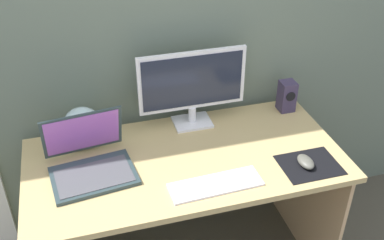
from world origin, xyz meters
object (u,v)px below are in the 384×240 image
laptop (90,161)px  fishbowl (83,126)px  monitor (192,85)px  keyboard_external (216,185)px  speaker_right (287,96)px  mouse (306,162)px

laptop → fishbowl: (-0.01, 0.22, 0.04)m
monitor → keyboard_external: 0.51m
speaker_right → keyboard_external: 0.70m
speaker_right → laptop: laptop is taller
laptop → fishbowl: bearing=92.2°
mouse → keyboard_external: bearing=-179.1°
keyboard_external → laptop: bearing=151.4°
speaker_right → mouse: (-0.12, -0.44, -0.06)m
monitor → laptop: 0.58m
speaker_right → laptop: bearing=-167.6°
fishbowl → speaker_right: bearing=0.3°
laptop → mouse: 0.91m
speaker_right → mouse: bearing=-105.0°
keyboard_external → mouse: mouse is taller
laptop → mouse: bearing=-14.0°
laptop → speaker_right: bearing=12.4°
speaker_right → fishbowl: fishbowl is taller
laptop → mouse: size_ratio=3.72×
monitor → speaker_right: monitor is taller
monitor → fishbowl: bearing=-178.6°
keyboard_external → mouse: (0.41, 0.02, 0.02)m
monitor → laptop: (-0.51, -0.23, -0.16)m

